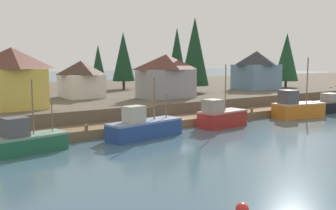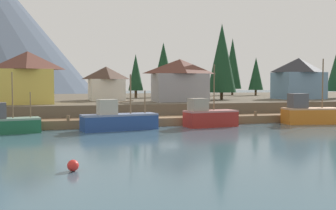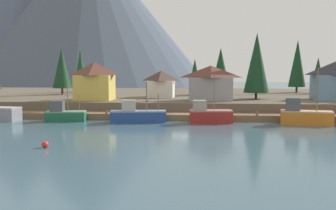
{
  "view_description": "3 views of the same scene",
  "coord_description": "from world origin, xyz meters",
  "px_view_note": "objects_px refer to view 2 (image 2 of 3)",
  "views": [
    {
      "loc": [
        -26.84,
        -36.22,
        8.23
      ],
      "look_at": [
        -1.15,
        1.32,
        2.77
      ],
      "focal_mm": 41.0,
      "sensor_mm": 36.0,
      "label": 1
    },
    {
      "loc": [
        -13.82,
        -46.77,
        5.3
      ],
      "look_at": [
        0.78,
        2.98,
        2.45
      ],
      "focal_mm": 42.64,
      "sensor_mm": 36.0,
      "label": 2
    },
    {
      "loc": [
        3.8,
        -59.77,
        7.93
      ],
      "look_at": [
        -2.12,
        1.42,
        2.41
      ],
      "focal_mm": 40.6,
      "sensor_mm": 36.0,
      "label": 3
    }
  ],
  "objects_px": {
    "fishing_boat_orange": "(310,113)",
    "house_blue": "(299,78)",
    "fishing_boat_red": "(209,116)",
    "house_grey": "(180,80)",
    "conifer_centre": "(232,64)",
    "fishing_boat_green": "(7,123)",
    "conifer_near_left": "(256,74)",
    "conifer_mid_left": "(136,72)",
    "channel_buoy": "(73,165)",
    "house_yellow": "(28,77)",
    "house_white": "(106,83)",
    "fishing_boat_blue": "(118,120)",
    "conifer_near_right": "(163,66)",
    "conifer_mid_right": "(222,58)"
  },
  "relations": [
    {
      "from": "conifer_near_right",
      "to": "fishing_boat_red",
      "type": "bearing_deg",
      "value": -95.38
    },
    {
      "from": "fishing_boat_red",
      "to": "house_blue",
      "type": "distance_m",
      "value": 29.33
    },
    {
      "from": "conifer_near_right",
      "to": "conifer_mid_right",
      "type": "relative_size",
      "value": 0.84
    },
    {
      "from": "house_yellow",
      "to": "conifer_mid_left",
      "type": "bearing_deg",
      "value": 43.27
    },
    {
      "from": "fishing_boat_red",
      "to": "house_yellow",
      "type": "distance_m",
      "value": 24.83
    },
    {
      "from": "conifer_centre",
      "to": "house_white",
      "type": "bearing_deg",
      "value": -147.93
    },
    {
      "from": "house_white",
      "to": "conifer_centre",
      "type": "height_order",
      "value": "conifer_centre"
    },
    {
      "from": "fishing_boat_blue",
      "to": "house_blue",
      "type": "height_order",
      "value": "house_blue"
    },
    {
      "from": "fishing_boat_blue",
      "to": "conifer_centre",
      "type": "relative_size",
      "value": 0.67
    },
    {
      "from": "fishing_boat_green",
      "to": "channel_buoy",
      "type": "bearing_deg",
      "value": -83.25
    },
    {
      "from": "fishing_boat_green",
      "to": "conifer_near_left",
      "type": "xyz_separation_m",
      "value": [
        49.19,
        36.41,
        6.3
      ]
    },
    {
      "from": "fishing_boat_red",
      "to": "conifer_centre",
      "type": "xyz_separation_m",
      "value": [
        22.34,
        40.33,
        8.58
      ]
    },
    {
      "from": "conifer_mid_right",
      "to": "fishing_boat_blue",
      "type": "bearing_deg",
      "value": -139.74
    },
    {
      "from": "fishing_boat_green",
      "to": "house_grey",
      "type": "bearing_deg",
      "value": 19.47
    },
    {
      "from": "fishing_boat_green",
      "to": "conifer_near_left",
      "type": "relative_size",
      "value": 0.75
    },
    {
      "from": "fishing_boat_orange",
      "to": "conifer_mid_left",
      "type": "height_order",
      "value": "conifer_mid_left"
    },
    {
      "from": "house_blue",
      "to": "house_yellow",
      "type": "bearing_deg",
      "value": -174.06
    },
    {
      "from": "fishing_boat_blue",
      "to": "fishing_boat_red",
      "type": "bearing_deg",
      "value": -8.07
    },
    {
      "from": "house_grey",
      "to": "conifer_centre",
      "type": "xyz_separation_m",
      "value": [
        21.98,
        27.83,
        4.05
      ]
    },
    {
      "from": "house_blue",
      "to": "conifer_near_right",
      "type": "bearing_deg",
      "value": 145.83
    },
    {
      "from": "conifer_near_left",
      "to": "fishing_boat_green",
      "type": "bearing_deg",
      "value": -143.5
    },
    {
      "from": "house_yellow",
      "to": "channel_buoy",
      "type": "distance_m",
      "value": 33.09
    },
    {
      "from": "conifer_centre",
      "to": "channel_buoy",
      "type": "height_order",
      "value": "conifer_centre"
    },
    {
      "from": "fishing_boat_green",
      "to": "house_grey",
      "type": "height_order",
      "value": "house_grey"
    },
    {
      "from": "conifer_mid_left",
      "to": "conifer_mid_right",
      "type": "xyz_separation_m",
      "value": [
        12.21,
        -12.09,
        2.19
      ]
    },
    {
      "from": "house_blue",
      "to": "conifer_centre",
      "type": "height_order",
      "value": "conifer_centre"
    },
    {
      "from": "fishing_boat_red",
      "to": "conifer_mid_left",
      "type": "relative_size",
      "value": 0.92
    },
    {
      "from": "conifer_mid_right",
      "to": "conifer_near_left",
      "type": "bearing_deg",
      "value": 48.7
    },
    {
      "from": "conifer_near_right",
      "to": "fishing_boat_green",
      "type": "bearing_deg",
      "value": -130.06
    },
    {
      "from": "fishing_boat_red",
      "to": "channel_buoy",
      "type": "bearing_deg",
      "value": -136.34
    },
    {
      "from": "fishing_boat_red",
      "to": "conifer_centre",
      "type": "bearing_deg",
      "value": 54.53
    },
    {
      "from": "house_grey",
      "to": "conifer_near_left",
      "type": "relative_size",
      "value": 0.96
    },
    {
      "from": "fishing_boat_orange",
      "to": "conifer_mid_left",
      "type": "xyz_separation_m",
      "value": [
        -17.03,
        29.35,
        5.96
      ]
    },
    {
      "from": "fishing_boat_orange",
      "to": "house_blue",
      "type": "xyz_separation_m",
      "value": [
        9.77,
        16.8,
        4.85
      ]
    },
    {
      "from": "fishing_boat_red",
      "to": "house_grey",
      "type": "bearing_deg",
      "value": 81.84
    },
    {
      "from": "fishing_boat_green",
      "to": "fishing_boat_blue",
      "type": "relative_size",
      "value": 0.73
    },
    {
      "from": "fishing_boat_orange",
      "to": "house_white",
      "type": "height_order",
      "value": "fishing_boat_orange"
    },
    {
      "from": "house_yellow",
      "to": "channel_buoy",
      "type": "height_order",
      "value": "house_yellow"
    },
    {
      "from": "house_white",
      "to": "channel_buoy",
      "type": "height_order",
      "value": "house_white"
    },
    {
      "from": "house_blue",
      "to": "conifer_mid_left",
      "type": "distance_m",
      "value": 29.61
    },
    {
      "from": "house_blue",
      "to": "channel_buoy",
      "type": "height_order",
      "value": "house_blue"
    },
    {
      "from": "fishing_boat_red",
      "to": "house_blue",
      "type": "height_order",
      "value": "house_blue"
    },
    {
      "from": "fishing_boat_blue",
      "to": "channel_buoy",
      "type": "distance_m",
      "value": 21.17
    },
    {
      "from": "conifer_centre",
      "to": "channel_buoy",
      "type": "bearing_deg",
      "value": -122.98
    },
    {
      "from": "house_grey",
      "to": "channel_buoy",
      "type": "distance_m",
      "value": 37.84
    },
    {
      "from": "fishing_boat_red",
      "to": "house_yellow",
      "type": "bearing_deg",
      "value": 144.69
    },
    {
      "from": "house_white",
      "to": "fishing_boat_green",
      "type": "bearing_deg",
      "value": -122.99
    },
    {
      "from": "house_blue",
      "to": "conifer_centre",
      "type": "distance_m",
      "value": 24.21
    },
    {
      "from": "conifer_mid_right",
      "to": "conifer_centre",
      "type": "relative_size",
      "value": 0.96
    },
    {
      "from": "fishing_boat_green",
      "to": "fishing_boat_blue",
      "type": "bearing_deg",
      "value": -10.11
    }
  ]
}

